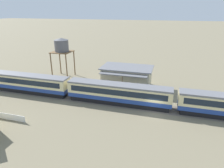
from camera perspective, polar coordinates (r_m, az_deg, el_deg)
The scene contains 5 objects.
ground_plane at distance 35.51m, azimuth 11.82°, elevation -7.84°, with size 600.00×600.00×0.00m, color #7A7056.
passenger_train at distance 36.80m, azimuth 2.23°, elevation -2.58°, with size 60.00×2.90×3.90m.
railway_track at distance 36.98m, azimuth 9.26°, elevation -6.43°, with size 119.30×3.60×0.04m.
station_building at distance 45.18m, azimuth 4.27°, elevation 2.10°, with size 11.28×8.09×4.62m.
water_tower at distance 52.15m, azimuth -14.22°, elevation 10.44°, with size 4.74×4.74×9.99m.
Camera 1 is at (1.69, -31.30, 16.69)m, focal length 32.00 mm.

